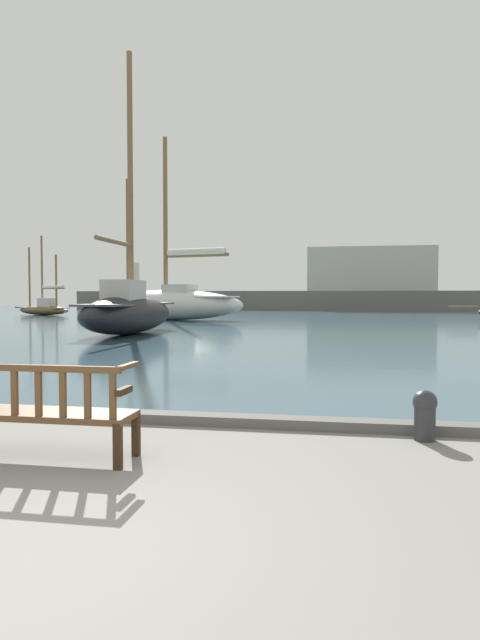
# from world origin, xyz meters

# --- Properties ---
(harbor_water) EXTENTS (100.00, 80.00, 0.08)m
(harbor_water) POSITION_xyz_m (0.00, 44.00, 0.04)
(harbor_water) COLOR #385666
(harbor_water) RESTS_ON ground
(quay_edge_kerb) EXTENTS (40.00, 0.30, 0.12)m
(quay_edge_kerb) POSITION_xyz_m (0.00, 3.85, 0.06)
(quay_edge_kerb) COLOR #5B5954
(quay_edge_kerb) RESTS_ON ground
(park_bench) EXTENTS (1.60, 0.52, 0.92)m
(park_bench) POSITION_xyz_m (-0.80, 2.15, 0.47)
(park_bench) COLOR #322113
(park_bench) RESTS_ON ground
(sailboat_far_starboard) EXTENTS (2.15, 7.87, 10.86)m
(sailboat_far_starboard) POSITION_xyz_m (-6.27, 18.14, 0.98)
(sailboat_far_starboard) COLOR black
(sailboat_far_starboard) RESTS_ON harbor_water
(sailboat_nearest_starboard) EXTENTS (5.69, 3.04, 6.09)m
(sailboat_nearest_starboard) POSITION_xyz_m (-20.79, 37.59, 0.67)
(sailboat_nearest_starboard) COLOR brown
(sailboat_nearest_starboard) RESTS_ON harbor_water
(sailboat_outer_port) EXTENTS (10.07, 4.57, 11.14)m
(sailboat_outer_port) POSITION_xyz_m (-8.61, 30.83, 1.21)
(sailboat_outer_port) COLOR silver
(sailboat_outer_port) RESTS_ON harbor_water
(mooring_bollard) EXTENTS (0.26, 0.26, 0.54)m
(mooring_bollard) POSITION_xyz_m (2.80, 3.52, 0.30)
(mooring_bollard) COLOR #2D2D33
(mooring_bollard) RESTS_ON ground
(far_breakwater) EXTENTS (53.39, 2.40, 6.50)m
(far_breakwater) POSITION_xyz_m (1.18, 56.12, 2.01)
(far_breakwater) COLOR #66605B
(far_breakwater) RESTS_ON ground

